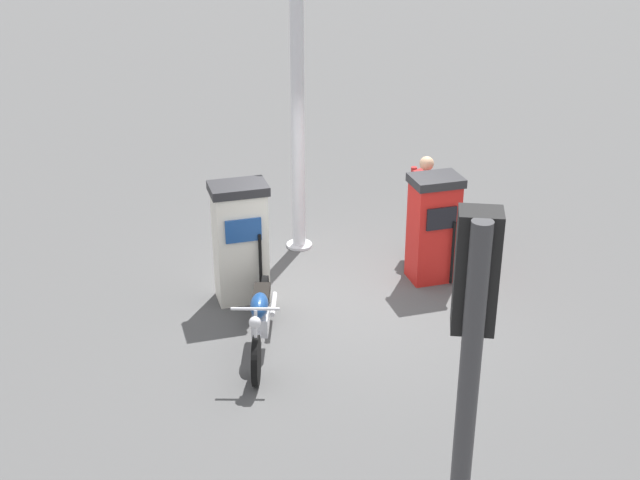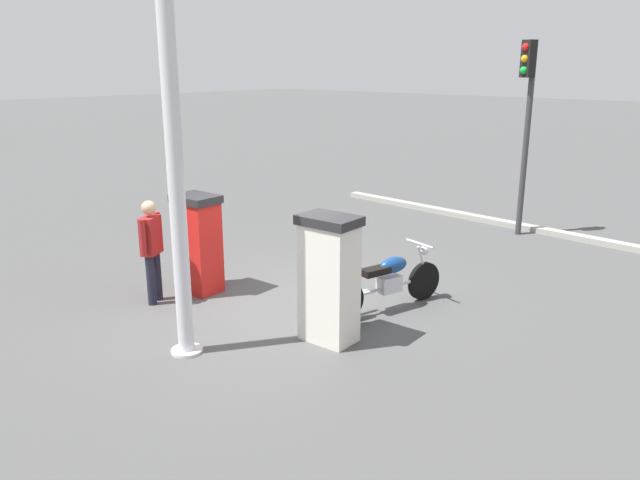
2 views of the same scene
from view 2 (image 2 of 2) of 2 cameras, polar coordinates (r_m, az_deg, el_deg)
ground_plane at (r=9.47m, az=-3.72°, el=-5.95°), size 120.00×120.00×0.00m
fuel_pump_near at (r=7.99m, az=0.85°, el=-3.56°), size 0.58×0.79×1.69m
fuel_pump_far at (r=9.94m, az=-11.14°, el=-0.29°), size 0.59×0.73×1.57m
motorcycle_near_pump at (r=9.18m, az=6.30°, el=-3.77°), size 2.07×0.76×0.94m
attendant_person at (r=9.60m, az=-15.25°, el=-0.47°), size 0.54×0.36×1.59m
roadside_traffic_light at (r=13.48m, az=18.51°, el=11.64°), size 0.40×0.29×3.98m
canopy_support_pole at (r=7.51m, az=-13.05°, el=4.16°), size 0.40×0.40×4.24m
road_edge_kerb at (r=14.74m, az=15.35°, el=1.76°), size 0.67×8.40×0.12m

